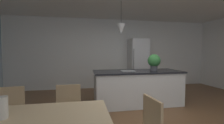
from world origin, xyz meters
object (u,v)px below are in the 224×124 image
chair_far_left (8,116)px  vase_on_dining_table (2,108)px  chair_far_right (68,112)px  potted_plant_on_island (154,61)px  refrigerator (138,64)px  kitchen_island (137,87)px

chair_far_left → vase_on_dining_table: vase_on_dining_table is taller
chair_far_right → potted_plant_on_island: potted_plant_on_island is taller
chair_far_right → chair_far_left: size_ratio=1.00×
potted_plant_on_island → chair_far_right: bearing=-145.0°
chair_far_right → refrigerator: bearing=54.4°
refrigerator → kitchen_island: bearing=-111.0°
potted_plant_on_island → vase_on_dining_table: size_ratio=2.08×
chair_far_right → chair_far_left: (-0.82, -0.00, 0.00)m
potted_plant_on_island → refrigerator: bearing=83.4°
kitchen_island → potted_plant_on_island: potted_plant_on_island is taller
kitchen_island → chair_far_right: bearing=-138.0°
kitchen_island → refrigerator: (0.68, 1.77, 0.50)m
chair_far_right → kitchen_island: bearing=42.0°
kitchen_island → refrigerator: bearing=69.0°
refrigerator → potted_plant_on_island: bearing=-96.6°
chair_far_right → potted_plant_on_island: size_ratio=1.97×
kitchen_island → chair_far_left: bearing=-149.0°
chair_far_right → kitchen_island: 2.23m
chair_far_left → vase_on_dining_table: (0.30, -0.76, 0.38)m
kitchen_island → refrigerator: refrigerator is taller
vase_on_dining_table → refrigerator: bearing=54.6°
refrigerator → potted_plant_on_island: 1.79m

